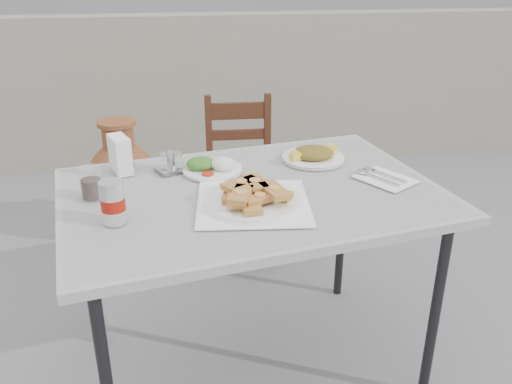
{
  "coord_description": "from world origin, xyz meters",
  "views": [
    {
      "loc": [
        -0.2,
        -1.88,
        1.65
      ],
      "look_at": [
        0.06,
        -0.01,
        0.81
      ],
      "focal_mm": 38.0,
      "sensor_mm": 36.0,
      "label": 1
    }
  ],
  "objects": [
    {
      "name": "chair",
      "position": [
        0.11,
        1.0,
        0.47
      ],
      "size": [
        0.41,
        0.41,
        0.9
      ],
      "rotation": [
        0.0,
        0.0,
        -0.03
      ],
      "color": "black",
      "rests_on": "ground"
    },
    {
      "name": "soda_can",
      "position": [
        -0.44,
        -0.26,
        0.91
      ],
      "size": [
        0.08,
        0.08,
        0.14
      ],
      "color": "white",
      "rests_on": "cafe_table"
    },
    {
      "name": "back_wall",
      "position": [
        0.0,
        2.5,
        0.6
      ],
      "size": [
        6.0,
        0.25,
        1.2
      ],
      "primitive_type": "cube",
      "color": "gray",
      "rests_on": "ground"
    },
    {
      "name": "napkin_holder",
      "position": [
        -0.46,
        0.19,
        0.91
      ],
      "size": [
        0.11,
        0.14,
        0.15
      ],
      "rotation": [
        0.0,
        0.0,
        0.39
      ],
      "color": "white",
      "rests_on": "cafe_table"
    },
    {
      "name": "salad_rice_plate",
      "position": [
        -0.1,
        0.14,
        0.86
      ],
      "size": [
        0.24,
        0.24,
        0.06
      ],
      "color": "white",
      "rests_on": "cafe_table"
    },
    {
      "name": "cola_glass",
      "position": [
        -0.54,
        -0.05,
        0.89
      ],
      "size": [
        0.08,
        0.08,
        0.11
      ],
      "color": "white",
      "rests_on": "cafe_table"
    },
    {
      "name": "terracotta_urn",
      "position": [
        -0.59,
        1.21,
        0.35
      ],
      "size": [
        0.43,
        0.43,
        0.75
      ],
      "color": "brown",
      "rests_on": "ground"
    },
    {
      "name": "cutlery_napkin",
      "position": [
        0.55,
        -0.02,
        0.84
      ],
      "size": [
        0.25,
        0.27,
        0.02
      ],
      "rotation": [
        0.0,
        0.0,
        0.57
      ],
      "color": "white",
      "rests_on": "cafe_table"
    },
    {
      "name": "pide_plate",
      "position": [
        0.02,
        -0.18,
        0.88
      ],
      "size": [
        0.42,
        0.42,
        0.08
      ],
      "rotation": [
        0.0,
        0.0,
        -0.09
      ],
      "color": "white",
      "rests_on": "cafe_table"
    },
    {
      "name": "cafe_table",
      "position": [
        0.03,
        -0.06,
        0.78
      ],
      "size": [
        1.54,
        1.18,
        0.84
      ],
      "rotation": [
        0.0,
        0.0,
        0.19
      ],
      "color": "black",
      "rests_on": "ground"
    },
    {
      "name": "salad_chopped_plate",
      "position": [
        0.33,
        0.21,
        0.86
      ],
      "size": [
        0.26,
        0.26,
        0.06
      ],
      "color": "white",
      "rests_on": "cafe_table"
    },
    {
      "name": "ground",
      "position": [
        0.0,
        0.0,
        0.0
      ],
      "size": [
        80.0,
        80.0,
        0.0
      ],
      "primitive_type": "plane",
      "color": "slate",
      "rests_on": "ground"
    },
    {
      "name": "condiment_caddy",
      "position": [
        -0.26,
        0.17,
        0.87
      ],
      "size": [
        0.15,
        0.14,
        0.08
      ],
      "rotation": [
        0.0,
        0.0,
        0.47
      ],
      "color": "silver",
      "rests_on": "cafe_table"
    }
  ]
}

